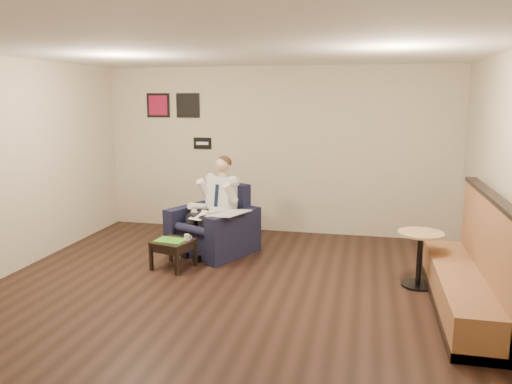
% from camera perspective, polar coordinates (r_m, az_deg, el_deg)
% --- Properties ---
extents(ground, '(6.00, 6.00, 0.00)m').
position_cam_1_polar(ground, '(5.96, -3.17, -11.80)').
color(ground, black).
rests_on(ground, ground).
extents(wall_back, '(6.00, 0.02, 2.80)m').
position_cam_1_polar(wall_back, '(8.47, 2.29, 4.75)').
color(wall_back, beige).
rests_on(wall_back, ground).
extents(wall_front, '(6.00, 0.02, 2.80)m').
position_cam_1_polar(wall_front, '(2.89, -20.09, -7.72)').
color(wall_front, beige).
rests_on(wall_front, ground).
extents(ceiling, '(6.00, 6.00, 0.02)m').
position_cam_1_polar(ceiling, '(5.53, -3.48, 16.09)').
color(ceiling, white).
rests_on(ceiling, wall_back).
extents(seating_sign, '(0.32, 0.02, 0.20)m').
position_cam_1_polar(seating_sign, '(8.78, -6.14, 5.56)').
color(seating_sign, black).
rests_on(seating_sign, wall_back).
extents(art_print_left, '(0.42, 0.03, 0.42)m').
position_cam_1_polar(art_print_left, '(9.03, -11.10, 9.70)').
color(art_print_left, maroon).
rests_on(art_print_left, wall_back).
extents(art_print_right, '(0.42, 0.03, 0.42)m').
position_cam_1_polar(art_print_right, '(8.83, -7.78, 9.78)').
color(art_print_right, black).
rests_on(art_print_right, wall_back).
extents(armchair, '(1.37, 1.37, 1.00)m').
position_cam_1_polar(armchair, '(7.43, -4.99, -3.19)').
color(armchair, black).
rests_on(armchair, ground).
extents(seated_man, '(1.00, 1.16, 1.37)m').
position_cam_1_polar(seated_man, '(7.30, -5.70, -1.98)').
color(seated_man, silver).
rests_on(seated_man, armchair).
extents(lap_papers, '(0.33, 0.39, 0.01)m').
position_cam_1_polar(lap_papers, '(7.23, -6.28, -2.67)').
color(lap_papers, white).
rests_on(lap_papers, seated_man).
extents(newspaper, '(0.61, 0.67, 0.01)m').
position_cam_1_polar(newspaper, '(7.04, -3.10, -2.45)').
color(newspaper, silver).
rests_on(newspaper, armchair).
extents(side_table, '(0.58, 0.58, 0.39)m').
position_cam_1_polar(side_table, '(6.90, -9.41, -7.03)').
color(side_table, black).
rests_on(side_table, ground).
extents(green_folder, '(0.42, 0.32, 0.01)m').
position_cam_1_polar(green_folder, '(6.84, -9.72, -5.45)').
color(green_folder, '#4CC226').
rests_on(green_folder, side_table).
extents(coffee_mug, '(0.09, 0.09, 0.08)m').
position_cam_1_polar(coffee_mug, '(6.82, -7.91, -5.14)').
color(coffee_mug, white).
rests_on(coffee_mug, side_table).
extents(smartphone, '(0.13, 0.11, 0.01)m').
position_cam_1_polar(smartphone, '(6.92, -8.48, -5.24)').
color(smartphone, black).
rests_on(smartphone, side_table).
extents(banquette, '(0.59, 2.47, 1.26)m').
position_cam_1_polar(banquette, '(5.85, 22.81, -6.53)').
color(banquette, brown).
rests_on(banquette, ground).
extents(cafe_table, '(0.58, 0.58, 0.68)m').
position_cam_1_polar(cafe_table, '(6.45, 18.16, -7.32)').
color(cafe_table, tan).
rests_on(cafe_table, ground).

